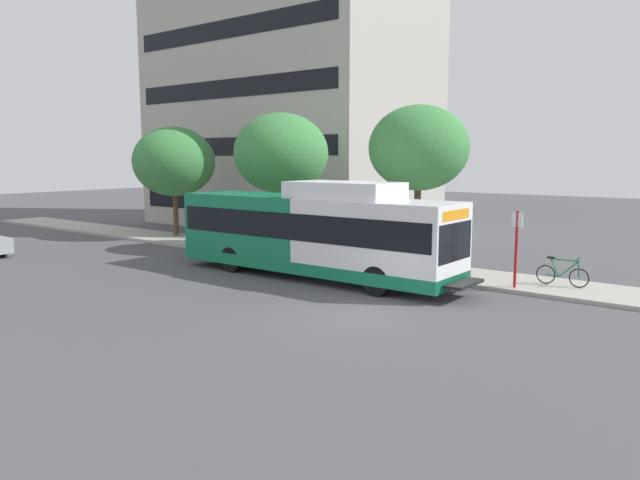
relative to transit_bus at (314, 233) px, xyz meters
name	(u,v)px	position (x,y,z in m)	size (l,w,h in m)	color
ground_plane	(178,281)	(-3.63, 3.53, -1.70)	(120.00, 120.00, 0.00)	#4C4C51
sidewalk_curb	(334,259)	(3.37, 1.53, -1.63)	(3.00, 56.00, 0.14)	#A8A399
transit_bus	(314,233)	(0.00, 0.00, 0.00)	(2.58, 12.25, 3.65)	white
bus_stop_sign_pole	(516,243)	(2.29, -6.87, -0.05)	(0.10, 0.36, 2.60)	red
bicycle_parked	(562,274)	(3.55, -8.07, -1.14)	(0.52, 1.76, 1.02)	black
street_tree_near_stop	(419,148)	(4.49, -1.92, 3.18)	(4.10, 4.10, 6.50)	#4C3823
street_tree_mid_block	(281,153)	(4.07, 5.20, 3.00)	(4.50, 4.50, 6.48)	#4C3823
street_tree_far_block	(174,162)	(4.12, 13.19, 2.58)	(4.55, 4.55, 6.08)	#4C3823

